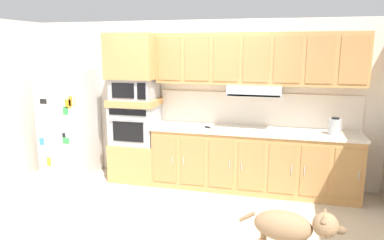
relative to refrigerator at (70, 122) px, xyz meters
name	(u,v)px	position (x,y,z in m)	size (l,w,h in m)	color
ground_plane	(179,203)	(2.08, -0.68, -0.88)	(9.60, 9.60, 0.00)	beige
back_kitchen_wall	(199,101)	(2.08, 0.43, 0.37)	(6.20, 0.12, 2.50)	silver
refrigerator	(70,122)	(0.00, 0.00, 0.00)	(0.76, 0.73, 1.76)	white
oven_base_cabinet	(137,160)	(1.14, 0.07, -0.58)	(0.74, 0.62, 0.60)	tan
built_in_oven	(136,124)	(1.14, 0.07, 0.02)	(0.70, 0.62, 0.60)	#A8AAAF
appliance_mid_shelf	(135,102)	(1.14, 0.07, 0.37)	(0.74, 0.62, 0.10)	tan
microwave	(135,89)	(1.14, 0.07, 0.58)	(0.64, 0.54, 0.32)	#A8AAAF
appliance_upper_cabinet	(134,56)	(1.14, 0.07, 1.08)	(0.74, 0.62, 0.68)	tan
lower_cabinet_run	(253,161)	(2.99, 0.07, -0.44)	(2.96, 0.63, 0.88)	tan
countertop_slab	(254,131)	(2.99, 0.07, 0.02)	(3.00, 0.64, 0.04)	silver
backsplash_panel	(256,109)	(2.99, 0.36, 0.29)	(3.00, 0.02, 0.50)	white
upper_cabinet_with_hood	(257,61)	(2.99, 0.19, 1.02)	(2.96, 0.48, 0.88)	tan
screwdriver	(208,127)	(2.33, 0.00, 0.05)	(0.16, 0.17, 0.03)	black
electric_kettle	(335,127)	(4.09, 0.02, 0.15)	(0.17, 0.17, 0.24)	#A8AAAF
dog	(292,228)	(3.53, -1.88, -0.44)	(0.97, 0.35, 0.66)	#997551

